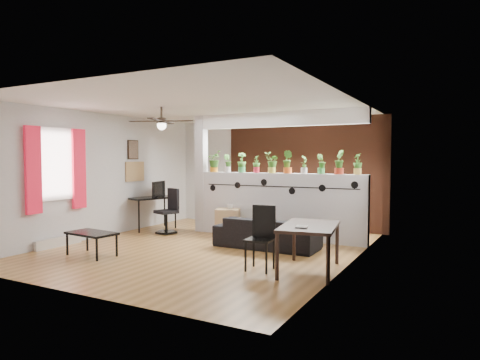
% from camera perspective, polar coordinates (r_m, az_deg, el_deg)
% --- Properties ---
extents(room_shell, '(6.30, 7.10, 2.90)m').
position_cam_1_polar(room_shell, '(7.83, -4.38, 0.30)').
color(room_shell, brown).
rests_on(room_shell, ground).
extents(partition_wall, '(3.60, 0.18, 1.35)m').
position_cam_1_polar(partition_wall, '(8.84, 5.28, -3.46)').
color(partition_wall, '#BCBCC1').
rests_on(partition_wall, ground).
extents(ceiling_header, '(3.60, 0.18, 0.30)m').
position_cam_1_polar(ceiling_header, '(8.82, 5.33, 8.07)').
color(ceiling_header, white).
rests_on(ceiling_header, room_shell).
extents(pier_column, '(0.22, 0.20, 2.60)m').
position_cam_1_polar(pier_column, '(9.69, -5.17, 0.81)').
color(pier_column, '#BCBCC1').
rests_on(pier_column, ground).
extents(brick_panel, '(3.90, 0.05, 2.60)m').
position_cam_1_polar(brick_panel, '(10.17, 8.50, 0.89)').
color(brick_panel, '#AC5232').
rests_on(brick_panel, ground).
extents(vine_decal, '(3.31, 0.01, 0.30)m').
position_cam_1_polar(vine_decal, '(8.72, 5.05, -0.88)').
color(vine_decal, black).
rests_on(vine_decal, partition_wall).
extents(window_assembly, '(0.09, 1.30, 1.55)m').
position_cam_1_polar(window_assembly, '(8.65, -23.30, 1.70)').
color(window_assembly, white).
rests_on(window_assembly, room_shell).
extents(baseboard_heater, '(0.08, 1.00, 0.18)m').
position_cam_1_polar(baseboard_heater, '(8.78, -23.03, -7.60)').
color(baseboard_heater, silver).
rests_on(baseboard_heater, ground).
extents(corkboard, '(0.03, 0.60, 0.45)m').
position_cam_1_polar(corkboard, '(10.15, -13.83, 1.12)').
color(corkboard, '#A17D4D').
rests_on(corkboard, room_shell).
extents(framed_art, '(0.03, 0.34, 0.44)m').
position_cam_1_polar(framed_art, '(10.11, -14.07, 3.94)').
color(framed_art, '#8C7259').
rests_on(framed_art, room_shell).
extents(ceiling_fan, '(1.19, 1.19, 0.43)m').
position_cam_1_polar(ceiling_fan, '(8.07, -10.41, 7.55)').
color(ceiling_fan, black).
rests_on(ceiling_fan, room_shell).
extents(potted_plant_0, '(0.28, 0.31, 0.48)m').
position_cam_1_polar(potted_plant_0, '(9.51, -3.52, 2.60)').
color(potted_plant_0, orange).
rests_on(potted_plant_0, partition_wall).
extents(potted_plant_1, '(0.23, 0.21, 0.39)m').
position_cam_1_polar(potted_plant_1, '(9.33, -1.68, 2.33)').
color(potted_plant_1, silver).
rests_on(potted_plant_1, partition_wall).
extents(potted_plant_2, '(0.28, 0.27, 0.43)m').
position_cam_1_polar(potted_plant_2, '(9.16, 0.23, 2.42)').
color(potted_plant_2, '#349047').
rests_on(potted_plant_2, partition_wall).
extents(potted_plant_3, '(0.22, 0.23, 0.36)m').
position_cam_1_polar(potted_plant_3, '(9.01, 2.21, 2.21)').
color(potted_plant_3, red).
rests_on(potted_plant_3, partition_wall).
extents(potted_plant_4, '(0.28, 0.28, 0.43)m').
position_cam_1_polar(potted_plant_4, '(8.86, 4.26, 2.42)').
color(potted_plant_4, '#D6D04B').
rests_on(potted_plant_4, partition_wall).
extents(potted_plant_5, '(0.30, 0.27, 0.46)m').
position_cam_1_polar(potted_plant_5, '(8.72, 6.37, 2.50)').
color(potted_plant_5, '#DF5A1A').
rests_on(potted_plant_5, partition_wall).
extents(potted_plant_6, '(0.18, 0.21, 0.37)m').
position_cam_1_polar(potted_plant_6, '(8.60, 8.55, 2.17)').
color(potted_plant_6, silver).
rests_on(potted_plant_6, partition_wall).
extents(potted_plant_7, '(0.23, 0.21, 0.39)m').
position_cam_1_polar(potted_plant_7, '(8.49, 10.78, 2.21)').
color(potted_plant_7, green).
rests_on(potted_plant_7, partition_wall).
extents(potted_plant_8, '(0.26, 0.29, 0.47)m').
position_cam_1_polar(potted_plant_8, '(8.39, 13.08, 2.44)').
color(potted_plant_8, '#AC2F1B').
rests_on(potted_plant_8, partition_wall).
extents(potted_plant_9, '(0.18, 0.21, 0.40)m').
position_cam_1_polar(potted_plant_9, '(8.31, 15.42, 2.17)').
color(potted_plant_9, gold).
rests_on(potted_plant_9, partition_wall).
extents(sofa, '(1.83, 0.72, 0.53)m').
position_cam_1_polar(sofa, '(7.98, 3.61, -7.11)').
color(sofa, black).
rests_on(sofa, ground).
extents(cube_shelf, '(0.60, 0.57, 0.59)m').
position_cam_1_polar(cube_shelf, '(9.04, -1.63, -5.73)').
color(cube_shelf, tan).
rests_on(cube_shelf, ground).
extents(cup, '(0.16, 0.16, 0.10)m').
position_cam_1_polar(cup, '(8.97, -1.36, -3.56)').
color(cup, gray).
rests_on(cup, cube_shelf).
extents(computer_desk, '(0.86, 1.16, 0.75)m').
position_cam_1_polar(computer_desk, '(10.14, -11.62, -2.64)').
color(computer_desk, black).
rests_on(computer_desk, ground).
extents(monitor, '(0.35, 0.13, 0.20)m').
position_cam_1_polar(monitor, '(10.24, -11.10, -1.62)').
color(monitor, black).
rests_on(monitor, computer_desk).
extents(office_chair, '(0.52, 0.53, 0.97)m').
position_cam_1_polar(office_chair, '(9.54, -9.50, -4.51)').
color(office_chair, black).
rests_on(office_chair, ground).
extents(dining_table, '(0.96, 1.37, 0.69)m').
position_cam_1_polar(dining_table, '(6.36, 9.24, -6.57)').
color(dining_table, black).
rests_on(dining_table, ground).
extents(book, '(0.22, 0.26, 0.02)m').
position_cam_1_polar(book, '(6.10, 7.44, -6.16)').
color(book, gray).
rests_on(book, dining_table).
extents(folding_chair, '(0.41, 0.41, 0.95)m').
position_cam_1_polar(folding_chair, '(6.44, 2.95, -6.89)').
color(folding_chair, black).
rests_on(folding_chair, ground).
extents(coffee_table, '(0.91, 0.57, 0.40)m').
position_cam_1_polar(coffee_table, '(7.73, -19.18, -6.90)').
color(coffee_table, black).
rests_on(coffee_table, ground).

